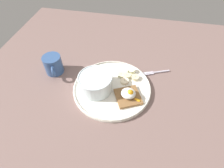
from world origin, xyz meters
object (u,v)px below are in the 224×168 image
(oatmeal_bowl, at_px, (95,83))
(toast_slice, at_px, (128,97))
(banana_slice_back, at_px, (125,81))
(banana_slice_front, at_px, (135,77))
(poached_egg, at_px, (129,93))
(knife, at_px, (154,73))
(banana_slice_left, at_px, (132,71))
(banana_slice_outer, at_px, (127,76))
(banana_slice_right, at_px, (125,71))
(banana_slice_inner, at_px, (121,75))
(coffee_mug, at_px, (53,65))

(oatmeal_bowl, distance_m, toast_slice, 0.13)
(toast_slice, bearing_deg, banana_slice_back, 108.02)
(toast_slice, bearing_deg, banana_slice_front, 81.38)
(poached_egg, bearing_deg, knife, 60.91)
(oatmeal_bowl, bearing_deg, banana_slice_left, 43.10)
(banana_slice_outer, bearing_deg, banana_slice_left, 62.52)
(poached_egg, bearing_deg, banana_slice_left, 91.27)
(poached_egg, relative_size, banana_slice_back, 1.61)
(banana_slice_right, bearing_deg, oatmeal_bowl, -130.57)
(banana_slice_left, height_order, banana_slice_inner, banana_slice_left)
(oatmeal_bowl, relative_size, banana_slice_right, 3.07)
(banana_slice_inner, bearing_deg, banana_slice_outer, -5.07)
(banana_slice_left, bearing_deg, poached_egg, -88.73)
(banana_slice_outer, bearing_deg, knife, 26.51)
(banana_slice_back, bearing_deg, banana_slice_left, 70.61)
(banana_slice_inner, bearing_deg, banana_slice_front, -4.97)
(oatmeal_bowl, bearing_deg, poached_egg, -8.71)
(oatmeal_bowl, relative_size, banana_slice_left, 3.40)
(knife, bearing_deg, banana_slice_left, -167.24)
(poached_egg, distance_m, banana_slice_front, 0.11)
(coffee_mug, bearing_deg, banana_slice_back, -1.99)
(banana_slice_right, bearing_deg, poached_egg, -75.52)
(banana_slice_left, distance_m, banana_slice_outer, 0.04)
(oatmeal_bowl, height_order, banana_slice_left, oatmeal_bowl)
(banana_slice_right, bearing_deg, banana_slice_front, -31.95)
(banana_slice_outer, bearing_deg, coffee_mug, -176.43)
(poached_egg, height_order, banana_slice_inner, poached_egg)
(banana_slice_back, height_order, coffee_mug, coffee_mug)
(poached_egg, bearing_deg, banana_slice_right, 104.48)
(coffee_mug, bearing_deg, banana_slice_outer, 3.57)
(banana_slice_right, relative_size, banana_slice_inner, 1.13)
(banana_slice_front, bearing_deg, banana_slice_back, -145.67)
(banana_slice_left, bearing_deg, banana_slice_inner, -142.54)
(oatmeal_bowl, xyz_separation_m, banana_slice_front, (0.14, 0.08, -0.03))
(banana_slice_front, relative_size, banana_slice_left, 1.14)
(banana_slice_front, xyz_separation_m, banana_slice_inner, (-0.06, 0.01, -0.00))
(banana_slice_left, distance_m, knife, 0.10)
(banana_slice_inner, height_order, knife, banana_slice_inner)
(banana_slice_front, bearing_deg, coffee_mug, -177.28)
(toast_slice, distance_m, coffee_mug, 0.34)
(banana_slice_right, xyz_separation_m, knife, (0.12, 0.03, -0.01))
(oatmeal_bowl, xyz_separation_m, banana_slice_left, (0.13, 0.12, -0.02))
(banana_slice_front, bearing_deg, banana_slice_inner, 175.03)
(banana_slice_back, distance_m, banana_slice_inner, 0.04)
(banana_slice_front, bearing_deg, oatmeal_bowl, -150.35)
(poached_egg, bearing_deg, banana_slice_outer, 101.13)
(banana_slice_inner, distance_m, knife, 0.14)
(banana_slice_front, bearing_deg, banana_slice_left, 115.01)
(banana_slice_outer, bearing_deg, banana_slice_back, -99.23)
(banana_slice_right, xyz_separation_m, banana_slice_outer, (0.01, -0.03, 0.00))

